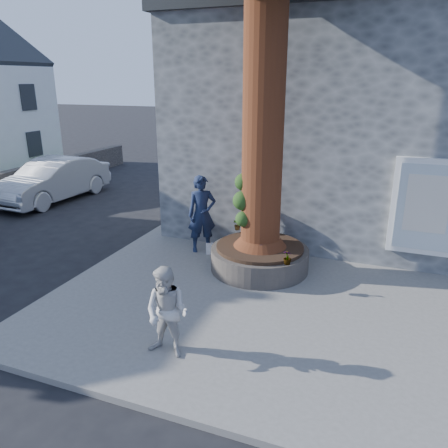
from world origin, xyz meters
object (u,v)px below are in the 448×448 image
(planter, at_px, (259,257))
(woman, at_px, (167,313))
(man, at_px, (202,214))
(car_silver, at_px, (53,180))

(planter, height_order, woman, woman)
(man, height_order, woman, man)
(man, bearing_deg, car_silver, 124.28)
(car_silver, bearing_deg, man, -19.21)
(man, xyz_separation_m, woman, (1.33, -4.40, -0.23))
(car_silver, bearing_deg, planter, -18.70)
(man, bearing_deg, planter, -53.01)
(planter, bearing_deg, man, 160.99)
(woman, bearing_deg, planter, 85.13)
(planter, xyz_separation_m, car_silver, (-9.22, 3.58, 0.38))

